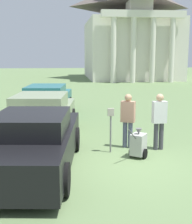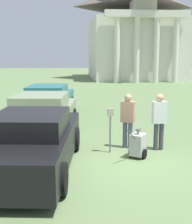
{
  "view_description": "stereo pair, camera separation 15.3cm",
  "coord_description": "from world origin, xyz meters",
  "px_view_note": "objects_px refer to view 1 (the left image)",
  "views": [
    {
      "loc": [
        -1.56,
        -7.75,
        2.88
      ],
      "look_at": [
        -0.55,
        1.8,
        1.1
      ],
      "focal_mm": 50.0,
      "sensor_mm": 36.0,
      "label": 1
    },
    {
      "loc": [
        -1.41,
        -7.77,
        2.88
      ],
      "look_at": [
        -0.55,
        1.8,
        1.1
      ],
      "focal_mm": 50.0,
      "sensor_mm": 36.0,
      "label": 2
    }
  ],
  "objects_px": {
    "parking_meter": "(111,122)",
    "equipment_cart": "(138,144)",
    "person_supervisor": "(159,118)",
    "parked_car_sage": "(42,117)",
    "person_worker": "(128,117)",
    "parked_car_black": "(34,142)",
    "church": "(130,27)",
    "parked_car_teal": "(47,102)"
  },
  "relations": [
    {
      "from": "parking_meter",
      "to": "person_worker",
      "type": "height_order",
      "value": "person_worker"
    },
    {
      "from": "parked_car_sage",
      "to": "person_worker",
      "type": "relative_size",
      "value": 3.08
    },
    {
      "from": "parked_car_teal",
      "to": "parking_meter",
      "type": "relative_size",
      "value": 4.08
    },
    {
      "from": "equipment_cart",
      "to": "person_worker",
      "type": "bearing_deg",
      "value": 130.77
    },
    {
      "from": "parked_car_teal",
      "to": "church",
      "type": "height_order",
      "value": "church"
    },
    {
      "from": "equipment_cart",
      "to": "church",
      "type": "relative_size",
      "value": 0.04
    },
    {
      "from": "parked_car_black",
      "to": "person_supervisor",
      "type": "height_order",
      "value": "person_supervisor"
    },
    {
      "from": "person_worker",
      "to": "parking_meter",
      "type": "bearing_deg",
      "value": 63.49
    },
    {
      "from": "parking_meter",
      "to": "person_worker",
      "type": "bearing_deg",
      "value": 35.6
    },
    {
      "from": "person_supervisor",
      "to": "equipment_cart",
      "type": "relative_size",
      "value": 1.73
    },
    {
      "from": "parked_car_teal",
      "to": "parked_car_sage",
      "type": "bearing_deg",
      "value": -83.31
    },
    {
      "from": "parked_car_teal",
      "to": "church",
      "type": "xyz_separation_m",
      "value": [
        8.95,
        23.59,
        5.45
      ]
    },
    {
      "from": "parked_car_sage",
      "to": "person_supervisor",
      "type": "xyz_separation_m",
      "value": [
        3.64,
        -1.8,
        0.25
      ]
    },
    {
      "from": "parking_meter",
      "to": "church",
      "type": "bearing_deg",
      "value": 76.83
    },
    {
      "from": "parked_car_sage",
      "to": "church",
      "type": "relative_size",
      "value": 0.23
    },
    {
      "from": "parking_meter",
      "to": "equipment_cart",
      "type": "height_order",
      "value": "parking_meter"
    },
    {
      "from": "parked_car_teal",
      "to": "church",
      "type": "distance_m",
      "value": 25.81
    },
    {
      "from": "parked_car_black",
      "to": "equipment_cart",
      "type": "distance_m",
      "value": 2.92
    },
    {
      "from": "parked_car_black",
      "to": "parking_meter",
      "type": "relative_size",
      "value": 3.91
    },
    {
      "from": "parked_car_teal",
      "to": "person_supervisor",
      "type": "xyz_separation_m",
      "value": [
        3.64,
        -5.4,
        0.27
      ]
    },
    {
      "from": "person_supervisor",
      "to": "equipment_cart",
      "type": "height_order",
      "value": "person_supervisor"
    },
    {
      "from": "person_worker",
      "to": "person_supervisor",
      "type": "xyz_separation_m",
      "value": [
        0.9,
        -0.3,
        0.02
      ]
    },
    {
      "from": "parked_car_black",
      "to": "parked_car_sage",
      "type": "relative_size",
      "value": 1.0
    },
    {
      "from": "parked_car_teal",
      "to": "person_supervisor",
      "type": "height_order",
      "value": "person_supervisor"
    },
    {
      "from": "parked_car_teal",
      "to": "person_worker",
      "type": "bearing_deg",
      "value": -55.08
    },
    {
      "from": "parked_car_sage",
      "to": "equipment_cart",
      "type": "relative_size",
      "value": 5.22
    },
    {
      "from": "parked_car_sage",
      "to": "equipment_cart",
      "type": "distance_m",
      "value": 3.79
    },
    {
      "from": "parking_meter",
      "to": "person_supervisor",
      "type": "xyz_separation_m",
      "value": [
        1.5,
        0.13,
        0.05
      ]
    },
    {
      "from": "equipment_cart",
      "to": "parked_car_black",
      "type": "bearing_deg",
      "value": -133.16
    },
    {
      "from": "parked_car_black",
      "to": "church",
      "type": "relative_size",
      "value": 0.23
    },
    {
      "from": "person_worker",
      "to": "person_supervisor",
      "type": "bearing_deg",
      "value": -170.55
    },
    {
      "from": "person_supervisor",
      "to": "parked_car_black",
      "type": "bearing_deg",
      "value": 15.84
    },
    {
      "from": "person_worker",
      "to": "person_supervisor",
      "type": "height_order",
      "value": "person_supervisor"
    },
    {
      "from": "parked_car_teal",
      "to": "parked_car_black",
      "type": "bearing_deg",
      "value": -83.31
    },
    {
      "from": "parked_car_black",
      "to": "parked_car_sage",
      "type": "bearing_deg",
      "value": 96.69
    },
    {
      "from": "equipment_cart",
      "to": "parked_car_sage",
      "type": "bearing_deg",
      "value": 173.64
    },
    {
      "from": "person_worker",
      "to": "church",
      "type": "relative_size",
      "value": 0.07
    },
    {
      "from": "parking_meter",
      "to": "equipment_cart",
      "type": "xyz_separation_m",
      "value": [
        0.71,
        -0.55,
        -0.54
      ]
    },
    {
      "from": "person_supervisor",
      "to": "equipment_cart",
      "type": "bearing_deg",
      "value": 36.96
    },
    {
      "from": "parked_car_teal",
      "to": "person_worker",
      "type": "distance_m",
      "value": 5.79
    },
    {
      "from": "person_worker",
      "to": "church",
      "type": "distance_m",
      "value": 29.81
    },
    {
      "from": "parked_car_black",
      "to": "parked_car_teal",
      "type": "height_order",
      "value": "parked_car_teal"
    }
  ]
}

